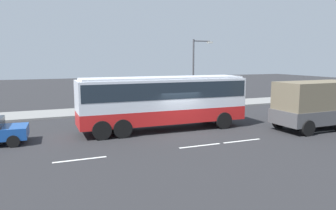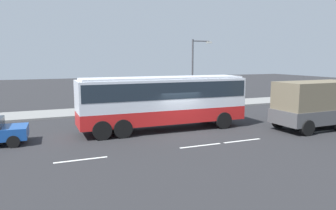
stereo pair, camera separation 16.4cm
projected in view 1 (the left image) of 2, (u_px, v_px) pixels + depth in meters
The scene contains 7 objects.
ground_plane at pixel (179, 132), 20.26m from camera, with size 120.00×120.00×0.00m, color #28282B.
sidewalk_curb at pixel (135, 109), 29.04m from camera, with size 80.00×4.00×0.15m, color gray.
lane_centreline at pixel (229, 142), 17.72m from camera, with size 40.82×0.16×0.01m.
coach_bus at pixel (163, 97), 20.57m from camera, with size 10.78×2.72×3.41m.
cargo_truck at pixel (326, 103), 21.15m from camera, with size 7.96×2.80×3.11m.
pedestrian_near_curb at pixel (218, 94), 31.76m from camera, with size 0.32×0.32×1.63m.
street_lamp at pixel (196, 68), 29.17m from camera, with size 2.00×0.24×6.12m.
Camera 1 is at (-8.22, -18.04, 4.56)m, focal length 34.56 mm.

